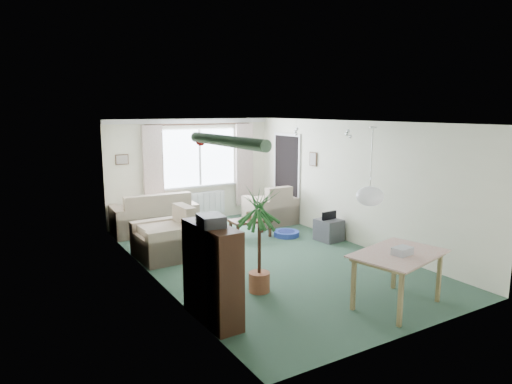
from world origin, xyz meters
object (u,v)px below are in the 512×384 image
coffee_table (250,228)px  houseplant (259,240)px  dining_table (397,280)px  tv_cube (329,230)px  sofa (154,212)px  armchair_corner (270,204)px  pet_bed (286,234)px  armchair_left (165,233)px  bookshelf (212,273)px

coffee_table → houseplant: (-1.34, -2.56, 0.58)m
dining_table → tv_cube: 3.14m
dining_table → tv_cube: size_ratio=2.42×
coffee_table → tv_cube: (1.23, -1.04, 0.03)m
sofa → dining_table: sofa is taller
armchair_corner → tv_cube: (0.22, -1.84, -0.23)m
pet_bed → tv_cube: bearing=-51.1°
armchair_corner → pet_bed: bearing=74.6°
sofa → tv_cube: (2.80, -2.46, -0.22)m
sofa → armchair_corner: size_ratio=1.75×
houseplant → pet_bed: (2.00, 2.21, -0.72)m
sofa → houseplant: size_ratio=1.14×
sofa → houseplant: 4.01m
armchair_corner → sofa: bearing=-12.9°
sofa → coffee_table: (1.57, -1.42, -0.25)m
armchair_left → houseplant: bearing=14.4°
houseplant → armchair_corner: bearing=55.2°
sofa → tv_cube: bearing=142.1°
houseplant → bookshelf: bearing=-153.5°
armchair_left → houseplant: size_ratio=0.66×
sofa → pet_bed: bearing=145.1°
armchair_corner → dining_table: (-1.01, -4.73, -0.09)m
houseplant → dining_table: size_ratio=1.34×
tv_cube → dining_table: bearing=-117.7°
coffee_table → bookshelf: 3.85m
sofa → tv_cube: 3.74m
armchair_corner → pet_bed: size_ratio=1.89×
sofa → pet_bed: (2.24, -1.77, -0.38)m
tv_cube → pet_bed: bearing=124.3°
armchair_left → tv_cube: (3.20, -0.65, -0.24)m
armchair_corner → pet_bed: (-0.33, -1.15, -0.39)m
armchair_corner → armchair_left: 3.20m
coffee_table → bookshelf: (-2.31, -3.05, 0.43)m
armchair_corner → coffee_table: armchair_corner is taller
bookshelf → pet_bed: size_ratio=2.32×
coffee_table → houseplant: 2.95m
sofa → armchair_left: size_ratio=1.73×
armchair_corner → houseplant: bearing=55.8°
bookshelf → sofa: bearing=78.2°
armchair_corner → armchair_left: bearing=22.4°
sofa → dining_table: 5.58m
armchair_corner → tv_cube: 1.87m
armchair_left → dining_table: armchair_left is taller
armchair_corner → armchair_left: (-2.98, -1.19, 0.01)m
armchair_left → bookshelf: bookshelf is taller
tv_cube → pet_bed: 0.90m
dining_table → pet_bed: size_ratio=2.18×
sofa → armchair_corner: bearing=169.9°
pet_bed → sofa: bearing=141.7°
sofa → armchair_corner: (2.58, -0.62, 0.01)m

